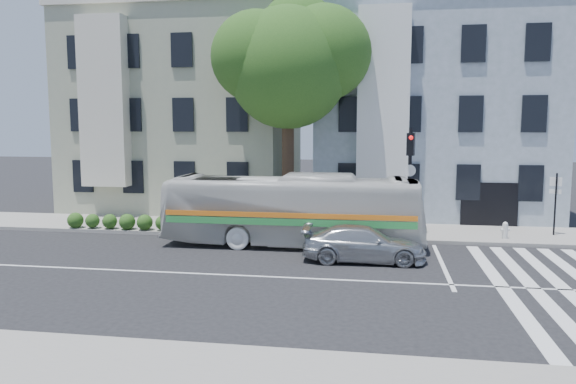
% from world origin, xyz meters
% --- Properties ---
extents(ground, '(120.00, 120.00, 0.00)m').
position_xyz_m(ground, '(0.00, 0.00, 0.00)').
color(ground, black).
rests_on(ground, ground).
extents(sidewalk_far, '(80.00, 4.00, 0.15)m').
position_xyz_m(sidewalk_far, '(0.00, 8.00, 0.07)').
color(sidewalk_far, gray).
rests_on(sidewalk_far, ground).
extents(building_left, '(12.00, 10.00, 11.00)m').
position_xyz_m(building_left, '(-7.00, 15.00, 5.50)').
color(building_left, gray).
rests_on(building_left, ground).
extents(building_right, '(12.00, 10.00, 11.00)m').
position_xyz_m(building_right, '(7.00, 15.00, 5.50)').
color(building_right, gray).
rests_on(building_right, ground).
extents(street_tree, '(7.30, 5.90, 11.10)m').
position_xyz_m(street_tree, '(0.06, 8.74, 7.83)').
color(street_tree, '#2D2116').
rests_on(street_tree, ground).
extents(bus, '(2.55, 10.54, 2.93)m').
position_xyz_m(bus, '(0.79, 4.82, 1.47)').
color(bus, silver).
rests_on(bus, ground).
extents(sedan, '(1.93, 4.48, 1.29)m').
position_xyz_m(sedan, '(3.73, 2.60, 0.64)').
color(sedan, '#B6B9BE').
rests_on(sedan, ground).
extents(hedge, '(8.54, 1.76, 0.70)m').
position_xyz_m(hedge, '(-5.38, 6.30, 0.50)').
color(hedge, '#25531B').
rests_on(hedge, sidewalk_far).
extents(traffic_signal, '(0.49, 0.55, 4.76)m').
position_xyz_m(traffic_signal, '(5.54, 7.22, 3.07)').
color(traffic_signal, black).
rests_on(traffic_signal, ground).
extents(fire_hydrant, '(0.41, 0.23, 0.71)m').
position_xyz_m(fire_hydrant, '(9.51, 6.94, 0.51)').
color(fire_hydrant, silver).
rests_on(fire_hydrant, sidewalk_far).
extents(far_sign_pole, '(0.46, 0.26, 2.70)m').
position_xyz_m(far_sign_pole, '(11.77, 8.09, 1.84)').
color(far_sign_pole, black).
rests_on(far_sign_pole, sidewalk_far).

